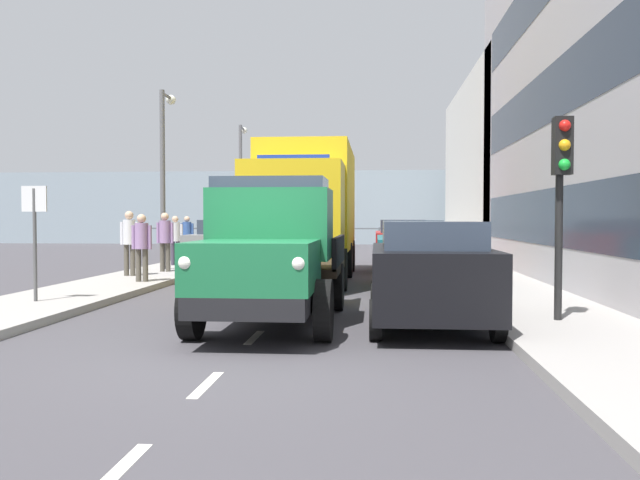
% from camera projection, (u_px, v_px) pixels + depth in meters
% --- Properties ---
extents(ground_plane, '(80.00, 80.00, 0.00)m').
position_uv_depth(ground_plane, '(319.00, 274.00, 20.71)').
color(ground_plane, '#423F44').
extents(sidewalk_left, '(2.40, 41.62, 0.15)m').
position_uv_depth(sidewalk_left, '(473.00, 273.00, 20.29)').
color(sidewalk_left, '#9E9993').
rests_on(sidewalk_left, ground_plane).
extents(sidewalk_right, '(2.40, 41.62, 0.15)m').
position_uv_depth(sidewalk_right, '(172.00, 270.00, 21.12)').
color(sidewalk_right, '#9E9993').
rests_on(sidewalk_right, ground_plane).
extents(road_centreline_markings, '(0.12, 36.22, 0.01)m').
position_uv_depth(road_centreline_markings, '(316.00, 277.00, 19.68)').
color(road_centreline_markings, silver).
rests_on(road_centreline_markings, ground_plane).
extents(building_far_block, '(6.19, 15.62, 8.36)m').
position_uv_depth(building_far_block, '(527.00, 169.00, 31.64)').
color(building_far_block, silver).
rests_on(building_far_block, ground_plane).
extents(sea_horizon, '(80.00, 0.80, 5.00)m').
position_uv_depth(sea_horizon, '(350.00, 208.00, 44.33)').
color(sea_horizon, '#84939E').
rests_on(sea_horizon, ground_plane).
extents(seawall_railing, '(28.08, 0.08, 1.20)m').
position_uv_depth(seawall_railing, '(347.00, 232.00, 40.80)').
color(seawall_railing, '#4C5156').
rests_on(seawall_railing, ground_plane).
extents(truck_vintage_green, '(2.17, 5.64, 2.43)m').
position_uv_depth(truck_vintage_green, '(271.00, 254.00, 10.67)').
color(truck_vintage_green, black).
rests_on(truck_vintage_green, ground_plane).
extents(lorry_cargo_yellow, '(2.58, 8.20, 3.87)m').
position_uv_depth(lorry_cargo_yellow, '(306.00, 208.00, 18.64)').
color(lorry_cargo_yellow, gold).
rests_on(lorry_cargo_yellow, ground_plane).
extents(car_black_kerbside_near, '(1.92, 3.83, 1.72)m').
position_uv_depth(car_black_kerbside_near, '(430.00, 273.00, 10.47)').
color(car_black_kerbside_near, black).
rests_on(car_black_kerbside_near, ground_plane).
extents(car_teal_kerbside_1, '(1.75, 4.37, 1.72)m').
position_uv_depth(car_teal_kerbside_1, '(411.00, 253.00, 16.27)').
color(car_teal_kerbside_1, '#1E6670').
rests_on(car_teal_kerbside_1, ground_plane).
extents(car_red_kerbside_2, '(1.84, 4.08, 1.72)m').
position_uv_depth(car_red_kerbside_2, '(401.00, 244.00, 22.15)').
color(car_red_kerbside_2, '#B21E1E').
rests_on(car_red_kerbside_2, ground_plane).
extents(car_grey_oppositeside_0, '(1.96, 4.02, 1.72)m').
position_uv_depth(car_grey_oppositeside_0, '(230.00, 247.00, 19.92)').
color(car_grey_oppositeside_0, slate).
rests_on(car_grey_oppositeside_0, ground_plane).
extents(pedestrian_couple_b, '(0.53, 0.34, 1.73)m').
position_uv_depth(pedestrian_couple_b, '(142.00, 242.00, 16.61)').
color(pedestrian_couple_b, '#4C473D').
rests_on(pedestrian_couple_b, sidewalk_right).
extents(pedestrian_near_railing, '(0.53, 0.34, 1.82)m').
position_uv_depth(pedestrian_near_railing, '(129.00, 237.00, 18.30)').
color(pedestrian_near_railing, '#4C473D').
rests_on(pedestrian_near_railing, sidewalk_right).
extents(pedestrian_with_bag, '(0.53, 0.34, 1.79)m').
position_uv_depth(pedestrian_with_bag, '(165.00, 237.00, 19.76)').
color(pedestrian_with_bag, '#4C473D').
rests_on(pedestrian_with_bag, sidewalk_right).
extents(pedestrian_by_lamp, '(0.53, 0.34, 1.70)m').
position_uv_depth(pedestrian_by_lamp, '(175.00, 236.00, 22.44)').
color(pedestrian_by_lamp, '#383342').
rests_on(pedestrian_by_lamp, sidewalk_right).
extents(pedestrian_in_dark_coat, '(0.53, 0.34, 1.70)m').
position_uv_depth(pedestrian_in_dark_coat, '(187.00, 234.00, 25.45)').
color(pedestrian_in_dark_coat, '#4C473D').
rests_on(pedestrian_in_dark_coat, sidewalk_right).
extents(traffic_light_near, '(0.28, 0.41, 3.20)m').
position_uv_depth(traffic_light_near, '(561.00, 174.00, 10.20)').
color(traffic_light_near, black).
rests_on(traffic_light_near, sidewalk_left).
extents(lamp_post_promenade, '(0.32, 1.14, 5.67)m').
position_uv_depth(lamp_post_promenade, '(164.00, 161.00, 20.73)').
color(lamp_post_promenade, '#59595B').
rests_on(lamp_post_promenade, sidewalk_right).
extents(lamp_post_far, '(0.32, 1.14, 6.17)m').
position_uv_depth(lamp_post_far, '(241.00, 176.00, 31.88)').
color(lamp_post_far, '#59595B').
rests_on(lamp_post_far, sidewalk_right).
extents(street_sign, '(0.50, 0.07, 2.25)m').
position_uv_depth(street_sign, '(35.00, 223.00, 12.67)').
color(street_sign, '#4C4C4C').
rests_on(street_sign, sidewalk_right).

